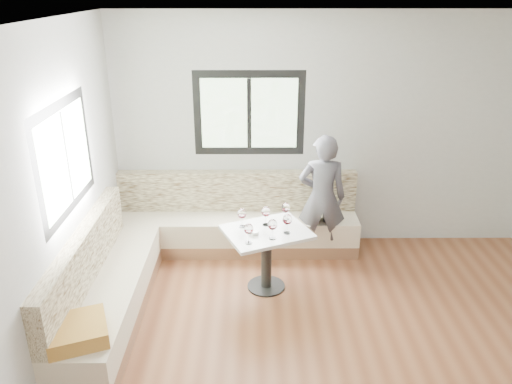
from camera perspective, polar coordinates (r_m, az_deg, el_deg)
room at (r=3.77m, az=11.59°, el=-3.52°), size 5.01×5.01×2.81m
banquette at (r=5.60m, az=-7.94°, el=-6.56°), size 2.93×2.81×0.95m
table at (r=5.26m, az=1.21°, el=-6.09°), size 1.02×0.93×0.69m
person at (r=5.83m, az=7.55°, el=-0.64°), size 0.57×0.39×1.51m
olive_ramekin at (r=5.10m, az=-0.21°, el=-4.66°), size 0.09×0.09×0.04m
wine_glass_a at (r=4.87m, az=-0.85°, el=-4.32°), size 0.09×0.09×0.21m
wine_glass_b at (r=4.96m, az=1.91°, el=-3.82°), size 0.09×0.09×0.21m
wine_glass_c at (r=5.07m, az=3.60°, el=-3.22°), size 0.09×0.09×0.21m
wine_glass_d at (r=5.23m, az=1.14°, el=-2.32°), size 0.09×0.09×0.21m
wine_glass_e at (r=5.33m, az=3.41°, el=-1.86°), size 0.09×0.09×0.21m
wine_glass_f at (r=5.19m, az=-1.61°, el=-2.54°), size 0.09×0.09×0.21m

